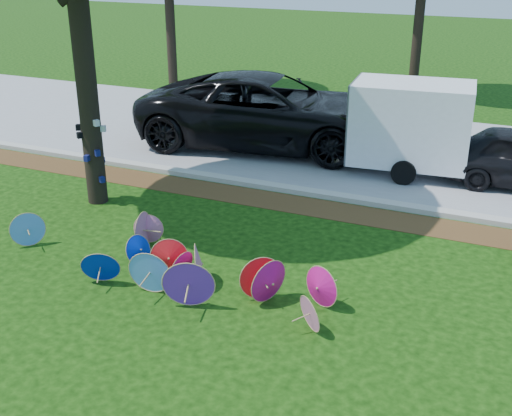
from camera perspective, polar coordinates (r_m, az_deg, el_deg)
The scene contains 7 objects.
ground at distance 10.82m, azimuth -6.76°, elevation -7.76°, with size 90.00×90.00×0.00m, color black.
mulch_strip at distance 14.45m, azimuth 2.17°, elevation 0.54°, with size 90.00×1.00×0.01m, color #472D16.
curb at distance 15.04m, azimuth 3.16°, elevation 1.66°, with size 90.00×0.30×0.12m, color #B7B5AD.
street at distance 18.79m, azimuth 7.68°, elevation 5.66°, with size 90.00×8.00×0.01m, color gray.
parasol_pile at distance 11.00m, azimuth -6.37°, elevation -5.04°, with size 6.55×2.16×0.87m.
black_van at distance 18.21m, azimuth 1.14°, elevation 8.59°, with size 3.35×7.27×2.02m, color black.
cargo_trailer at distance 16.38m, azimuth 13.62°, elevation 7.36°, with size 2.83×1.79×2.58m, color white.
Camera 1 is at (4.88, -7.96, 5.46)m, focal length 45.00 mm.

